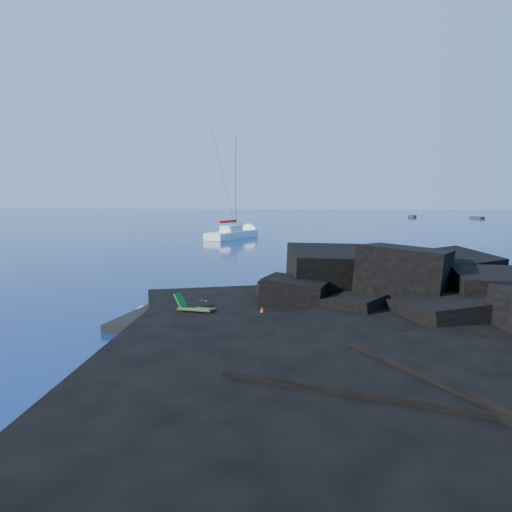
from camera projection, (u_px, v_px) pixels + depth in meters
The scene contains 11 objects.
ground at pixel (121, 321), 23.72m from camera, with size 400.00×400.00×0.00m, color #031233.
headland at pixel (396, 317), 24.59m from camera, with size 24.00×24.00×3.60m, color black, non-canonical shape.
beach at pixel (216, 323), 23.50m from camera, with size 8.50×6.00×0.70m, color black.
surf_foam at pixel (244, 303), 27.83m from camera, with size 10.00×8.00×0.06m, color white, non-canonical shape.
sailboat at pixel (234, 238), 70.45m from camera, with size 2.89×13.81×14.47m, color white, non-canonical shape.
deck_chair at pixel (196, 304), 23.09m from camera, with size 1.75×0.76×1.20m, color #19742A, non-canonical shape.
towel at pixel (196, 306), 25.27m from camera, with size 1.78×0.84×0.05m, color white.
sunbather at pixel (196, 303), 25.25m from camera, with size 1.69×0.48×0.26m, color tan, non-canonical shape.
marker_cone at pixel (262, 313), 22.90m from camera, with size 0.34×0.34×0.52m, color #FA530D.
distant_boat_a at pixel (412, 218), 136.83m from camera, with size 1.54×4.94×0.66m, color #232328.
distant_boat_b at pixel (477, 219), 130.46m from camera, with size 1.36×4.36×0.58m, color #25252A.
Camera 1 is at (10.05, -21.85, 5.94)m, focal length 35.00 mm.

